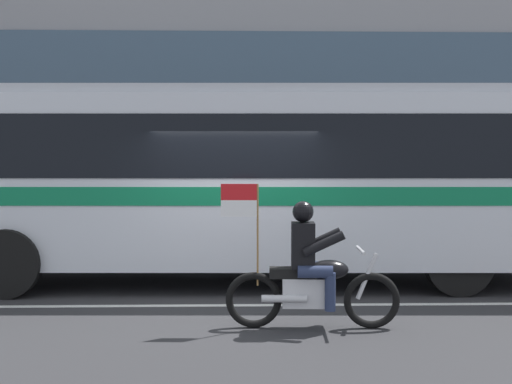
% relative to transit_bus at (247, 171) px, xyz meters
% --- Properties ---
extents(ground_plane, '(60.00, 60.00, 0.00)m').
position_rel_transit_bus_xyz_m(ground_plane, '(-0.20, -1.19, -1.88)').
color(ground_plane, '#2B2B2D').
extents(sidewalk_curb, '(28.00, 3.80, 0.15)m').
position_rel_transit_bus_xyz_m(sidewalk_curb, '(-0.20, 3.91, -1.81)').
color(sidewalk_curb, '#A39E93').
rests_on(sidewalk_curb, ground_plane).
extents(lane_center_stripe, '(26.60, 0.14, 0.01)m').
position_rel_transit_bus_xyz_m(lane_center_stripe, '(-0.20, -1.79, -1.88)').
color(lane_center_stripe, silver).
rests_on(lane_center_stripe, ground_plane).
extents(transit_bus, '(11.75, 2.91, 3.22)m').
position_rel_transit_bus_xyz_m(transit_bus, '(0.00, 0.00, 0.00)').
color(transit_bus, silver).
rests_on(transit_bus, ground_plane).
extents(motorcycle_with_rider, '(2.19, 0.64, 1.78)m').
position_rel_transit_bus_xyz_m(motorcycle_with_rider, '(0.74, -3.13, -1.22)').
color(motorcycle_with_rider, black).
rests_on(motorcycle_with_rider, ground_plane).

